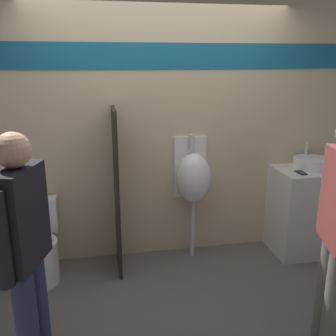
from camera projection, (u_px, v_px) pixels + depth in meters
The scene contains 9 objects.
ground_plane at pixel (171, 279), 3.53m from camera, with size 16.00×16.00×0.00m, color #5B5651.
display_wall at pixel (160, 126), 3.72m from camera, with size 4.20×0.07×2.70m.
sink_counter at pixel (314, 210), 3.98m from camera, with size 0.88×0.53×0.92m.
sink_basin at pixel (312, 163), 3.88m from camera, with size 0.39×0.39×0.24m.
cell_phone at pixel (301, 173), 3.71m from camera, with size 0.07×0.14×0.01m.
divider_near_counter at pixel (117, 192), 3.54m from camera, with size 0.03×0.49×1.58m.
urinal_near_counter at pixel (193, 178), 3.75m from camera, with size 0.35×0.31×1.28m.
toilet at pixel (36, 250), 3.48m from camera, with size 0.42×0.58×0.87m.
person_in_vest at pixel (24, 248), 2.29m from camera, with size 0.29×0.54×1.61m.
Camera 1 is at (-0.60, -3.04, 2.00)m, focal length 40.00 mm.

